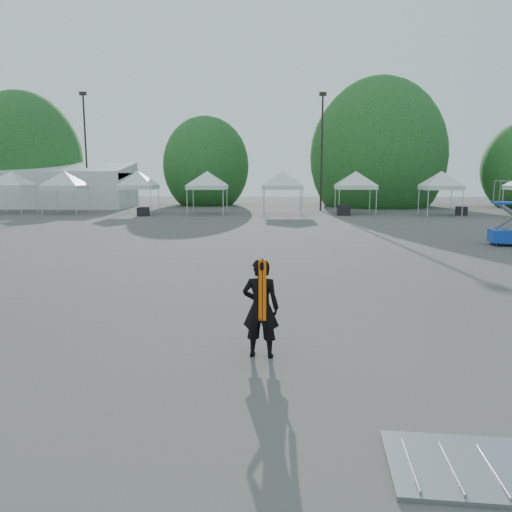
{
  "coord_description": "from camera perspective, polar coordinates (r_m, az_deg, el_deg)",
  "views": [
    {
      "loc": [
        -0.47,
        -11.06,
        3.05
      ],
      "look_at": [
        -0.99,
        -0.35,
        1.3
      ],
      "focal_mm": 35.0,
      "sensor_mm": 36.0,
      "label": 1
    }
  ],
  "objects": [
    {
      "name": "tree_far_w",
      "position": [
        55.32,
        -25.13,
        9.96
      ],
      "size": [
        4.8,
        4.8,
        7.3
      ],
      "color": "#382314",
      "rests_on": "ground"
    },
    {
      "name": "tent_f",
      "position": [
        40.23,
        11.34,
        9.11
      ],
      "size": [
        4.25,
        4.25,
        3.88
      ],
      "color": "silver",
      "rests_on": "ground"
    },
    {
      "name": "tent_d",
      "position": [
        39.4,
        -5.59,
        9.24
      ],
      "size": [
        4.17,
        4.17,
        3.88
      ],
      "color": "silver",
      "rests_on": "ground"
    },
    {
      "name": "tent_e",
      "position": [
        38.81,
        3.06,
        9.28
      ],
      "size": [
        4.4,
        4.4,
        3.88
      ],
      "color": "silver",
      "rests_on": "ground"
    },
    {
      "name": "tent_c",
      "position": [
        40.51,
        -13.34,
        9.04
      ],
      "size": [
        3.85,
        3.85,
        3.88
      ],
      "color": "silver",
      "rests_on": "ground"
    },
    {
      "name": "crate_east",
      "position": [
        41.03,
        22.42,
        4.78
      ],
      "size": [
        1.01,
        0.88,
        0.66
      ],
      "primitive_type": "cube",
      "rotation": [
        0.0,
        0.0,
        -0.29
      ],
      "color": "black",
      "rests_on": "ground"
    },
    {
      "name": "barrier_mid",
      "position": [
        6.2,
        27.12,
        -20.85
      ],
      "size": [
        2.58,
        1.42,
        0.08
      ],
      "rotation": [
        0.0,
        0.0,
        -0.07
      ],
      "color": "#93969B",
      "rests_on": "ground"
    },
    {
      "name": "tent_a",
      "position": [
        45.04,
        -26.21,
        8.35
      ],
      "size": [
        4.05,
        4.05,
        3.88
      ],
      "color": "silver",
      "rests_on": "ground"
    },
    {
      "name": "tent_g",
      "position": [
        40.29,
        20.44,
        8.71
      ],
      "size": [
        3.82,
        3.82,
        3.88
      ],
      "color": "silver",
      "rests_on": "ground"
    },
    {
      "name": "light_pole_west",
      "position": [
        48.42,
        -18.9,
        12.01
      ],
      "size": [
        0.6,
        0.25,
        10.3
      ],
      "color": "black",
      "rests_on": "ground"
    },
    {
      "name": "light_pole_east",
      "position": [
        43.27,
        7.53,
        12.47
      ],
      "size": [
        0.6,
        0.25,
        9.8
      ],
      "color": "black",
      "rests_on": "ground"
    },
    {
      "name": "crate_west",
      "position": [
        38.28,
        -12.76,
        4.97
      ],
      "size": [
        0.87,
        0.7,
        0.65
      ],
      "primitive_type": "cube",
      "rotation": [
        0.0,
        0.0,
        0.06
      ],
      "color": "black",
      "rests_on": "ground"
    },
    {
      "name": "tree_mid_w",
      "position": [
        51.62,
        -5.72,
        10.21
      ],
      "size": [
        4.16,
        4.16,
        6.33
      ],
      "color": "#382314",
      "rests_on": "ground"
    },
    {
      "name": "man",
      "position": [
        8.39,
        0.54,
        -5.93
      ],
      "size": [
        0.66,
        0.47,
        1.7
      ],
      "rotation": [
        0.0,
        0.0,
        3.03
      ],
      "color": "black",
      "rests_on": "ground"
    },
    {
      "name": "tent_b",
      "position": [
        42.5,
        -21.04,
        8.68
      ],
      "size": [
        4.06,
        4.06,
        3.88
      ],
      "color": "silver",
      "rests_on": "ground"
    },
    {
      "name": "ground",
      "position": [
        11.48,
        5.04,
        -6.17
      ],
      "size": [
        120.0,
        120.0,
        0.0
      ],
      "primitive_type": "plane",
      "color": "#474442",
      "rests_on": "ground"
    },
    {
      "name": "tree_mid_e",
      "position": [
        50.98,
        13.72,
        11.03
      ],
      "size": [
        5.12,
        5.12,
        7.79
      ],
      "color": "#382314",
      "rests_on": "ground"
    },
    {
      "name": "marquee",
      "position": [
        50.85,
        -22.49,
        7.36
      ],
      "size": [
        15.0,
        6.25,
        4.23
      ],
      "color": "silver",
      "rests_on": "ground"
    },
    {
      "name": "crate_mid",
      "position": [
        38.5,
        10.0,
        5.18
      ],
      "size": [
        1.11,
        0.92,
        0.79
      ],
      "primitive_type": "cube",
      "rotation": [
        0.0,
        0.0,
        -0.14
      ],
      "color": "black",
      "rests_on": "ground"
    }
  ]
}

